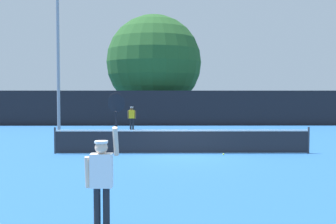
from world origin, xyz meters
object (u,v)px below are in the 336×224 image
object	(u,v)px
light_pole	(58,43)
parked_car_near	(139,112)
player_serving	(102,172)
player_receiving	(132,116)
large_tree	(154,63)
tennis_ball	(224,154)
parked_car_far	(278,111)
parked_car_mid	(190,112)

from	to	relation	value
light_pole	parked_car_near	bearing A→B (deg)	72.73
player_serving	light_pole	distance (m)	17.65
player_receiving	large_tree	size ratio (longest dim) A/B	0.17
player_receiving	tennis_ball	size ratio (longest dim) A/B	22.61
parked_car_near	player_serving	bearing A→B (deg)	-94.47
large_tree	parked_car_near	xyz separation A→B (m)	(-1.38, 0.27, -4.38)
parked_car_far	player_receiving	bearing A→B (deg)	-137.13
player_serving	player_receiving	bearing A→B (deg)	93.19
large_tree	parked_car_far	bearing A→B (deg)	8.58
parked_car_mid	parked_car_far	xyz separation A→B (m)	(8.20, 0.81, 0.00)
player_receiving	light_pole	world-z (taller)	light_pole
tennis_ball	large_tree	bearing A→B (deg)	99.38
parked_car_near	light_pole	bearing A→B (deg)	-114.17
parked_car_near	parked_car_far	xyz separation A→B (m)	(12.82, 1.46, 0.00)
parked_car_far	light_pole	bearing A→B (deg)	-135.88
tennis_ball	parked_car_mid	distance (m)	20.60
light_pole	parked_car_near	xyz separation A→B (m)	(3.84, 12.34, -4.56)
tennis_ball	parked_car_near	bearing A→B (deg)	103.06
player_receiving	light_pole	xyz separation A→B (m)	(-3.93, -3.72, 4.40)
parked_car_mid	tennis_ball	bearing A→B (deg)	-87.29
tennis_ball	player_receiving	bearing A→B (deg)	111.81
tennis_ball	parked_car_far	xyz separation A→B (m)	(8.20, 21.40, 0.74)
light_pole	large_tree	size ratio (longest dim) A/B	1.02
player_serving	tennis_ball	size ratio (longest dim) A/B	35.91
parked_car_mid	large_tree	bearing A→B (deg)	-161.46
player_serving	large_tree	distance (m)	28.72
tennis_ball	light_pole	xyz separation A→B (m)	(-8.46, 7.60, 5.30)
player_receiving	light_pole	distance (m)	6.98
player_serving	tennis_ball	bearing A→B (deg)	68.74
large_tree	player_serving	bearing A→B (deg)	-90.32
tennis_ball	large_tree	size ratio (longest dim) A/B	0.01
tennis_ball	parked_car_mid	world-z (taller)	parked_car_mid
tennis_ball	parked_car_far	distance (m)	22.92
player_serving	player_receiving	distance (m)	20.11
light_pole	parked_car_far	world-z (taller)	light_pole
parked_car_near	parked_car_mid	size ratio (longest dim) A/B	1.03
tennis_ball	parked_car_mid	size ratio (longest dim) A/B	0.02
large_tree	parked_car_near	size ratio (longest dim) A/B	2.12
light_pole	large_tree	distance (m)	13.15
large_tree	parked_car_far	world-z (taller)	large_tree
player_receiving	tennis_ball	xyz separation A→B (m)	(4.53, -11.32, -0.90)
player_serving	parked_car_far	world-z (taller)	player_serving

